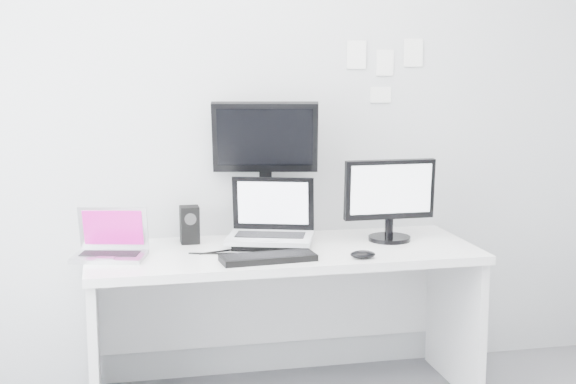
% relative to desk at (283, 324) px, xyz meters
% --- Properties ---
extents(back_wall, '(3.60, 0.00, 3.60)m').
position_rel_desk_xyz_m(back_wall, '(0.00, 0.35, 0.99)').
color(back_wall, '#B5B7BA').
rests_on(back_wall, ground).
extents(desk, '(1.80, 0.70, 0.73)m').
position_rel_desk_xyz_m(desk, '(0.00, 0.00, 0.00)').
color(desk, white).
rests_on(desk, ground).
extents(macbook, '(0.36, 0.30, 0.23)m').
position_rel_desk_xyz_m(macbook, '(-0.79, -0.02, 0.48)').
color(macbook, '#ACADB1').
rests_on(macbook, desk).
extents(speaker, '(0.11, 0.11, 0.18)m').
position_rel_desk_xyz_m(speaker, '(-0.41, 0.21, 0.45)').
color(speaker, black).
rests_on(speaker, desk).
extents(dell_laptop, '(0.47, 0.41, 0.33)m').
position_rel_desk_xyz_m(dell_laptop, '(-0.05, 0.04, 0.53)').
color(dell_laptop, silver).
rests_on(dell_laptop, desk).
extents(rear_monitor, '(0.54, 0.29, 0.69)m').
position_rel_desk_xyz_m(rear_monitor, '(-0.03, 0.25, 0.71)').
color(rear_monitor, black).
rests_on(rear_monitor, desk).
extents(samsung_monitor, '(0.45, 0.21, 0.41)m').
position_rel_desk_xyz_m(samsung_monitor, '(0.54, 0.06, 0.57)').
color(samsung_monitor, black).
rests_on(samsung_monitor, desk).
extents(keyboard, '(0.43, 0.18, 0.03)m').
position_rel_desk_xyz_m(keyboard, '(-0.11, -0.21, 0.38)').
color(keyboard, black).
rests_on(keyboard, desk).
extents(mouse, '(0.12, 0.09, 0.04)m').
position_rel_desk_xyz_m(mouse, '(0.31, -0.26, 0.38)').
color(mouse, black).
rests_on(mouse, desk).
extents(wall_note_0, '(0.10, 0.00, 0.14)m').
position_rel_desk_xyz_m(wall_note_0, '(0.45, 0.34, 1.26)').
color(wall_note_0, white).
rests_on(wall_note_0, back_wall).
extents(wall_note_1, '(0.09, 0.00, 0.13)m').
position_rel_desk_xyz_m(wall_note_1, '(0.60, 0.34, 1.22)').
color(wall_note_1, white).
rests_on(wall_note_1, back_wall).
extents(wall_note_2, '(0.10, 0.00, 0.14)m').
position_rel_desk_xyz_m(wall_note_2, '(0.75, 0.34, 1.26)').
color(wall_note_2, white).
rests_on(wall_note_2, back_wall).
extents(wall_note_3, '(0.11, 0.00, 0.08)m').
position_rel_desk_xyz_m(wall_note_3, '(0.58, 0.34, 1.05)').
color(wall_note_3, white).
rests_on(wall_note_3, back_wall).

